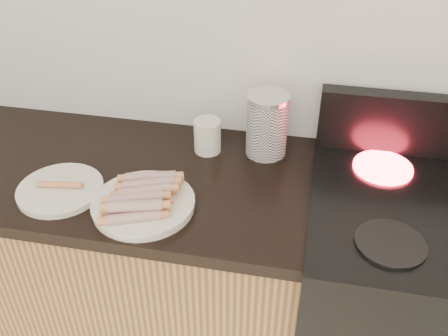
% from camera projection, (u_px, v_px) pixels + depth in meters
% --- Properties ---
extents(wall_back, '(4.00, 0.04, 2.60)m').
position_uv_depth(wall_back, '(199.00, 14.00, 1.53)').
color(wall_back, silver).
rests_on(wall_back, ground).
extents(cabinet_base, '(2.20, 0.59, 0.86)m').
position_uv_depth(cabinet_base, '(8.00, 255.00, 1.90)').
color(cabinet_base, '#9D7743').
rests_on(cabinet_base, floor).
extents(stove, '(0.76, 0.65, 0.91)m').
position_uv_depth(stove, '(413.00, 317.00, 1.64)').
color(stove, black).
rests_on(stove, floor).
extents(stove_panel, '(0.76, 0.06, 0.20)m').
position_uv_depth(stove_panel, '(443.00, 128.00, 1.54)').
color(stove_panel, black).
rests_on(stove_panel, stove).
extents(burner_near_left, '(0.18, 0.18, 0.01)m').
position_uv_depth(burner_near_left, '(390.00, 243.00, 1.26)').
color(burner_near_left, black).
rests_on(burner_near_left, stove).
extents(burner_far_left, '(0.18, 0.18, 0.01)m').
position_uv_depth(burner_far_left, '(383.00, 167.00, 1.53)').
color(burner_far_left, '#FF1E2D').
rests_on(burner_far_left, stove).
extents(main_plate, '(0.34, 0.34, 0.02)m').
position_uv_depth(main_plate, '(144.00, 205.00, 1.39)').
color(main_plate, silver).
rests_on(main_plate, counter_slab).
extents(side_plate, '(0.28, 0.28, 0.02)m').
position_uv_depth(side_plate, '(60.00, 190.00, 1.45)').
color(side_plate, white).
rests_on(side_plate, counter_slab).
extents(hotdog_pile, '(0.14, 0.24, 0.06)m').
position_uv_depth(hotdog_pile, '(142.00, 195.00, 1.37)').
color(hotdog_pile, maroon).
rests_on(hotdog_pile, main_plate).
extents(plain_sausages, '(0.13, 0.04, 0.02)m').
position_uv_depth(plain_sausages, '(59.00, 185.00, 1.44)').
color(plain_sausages, '#D88947').
rests_on(plain_sausages, side_plate).
extents(canister, '(0.13, 0.13, 0.21)m').
position_uv_depth(canister, '(267.00, 125.00, 1.57)').
color(canister, white).
rests_on(canister, counter_slab).
extents(mug, '(0.10, 0.10, 0.11)m').
position_uv_depth(mug, '(207.00, 136.00, 1.61)').
color(mug, silver).
rests_on(mug, counter_slab).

